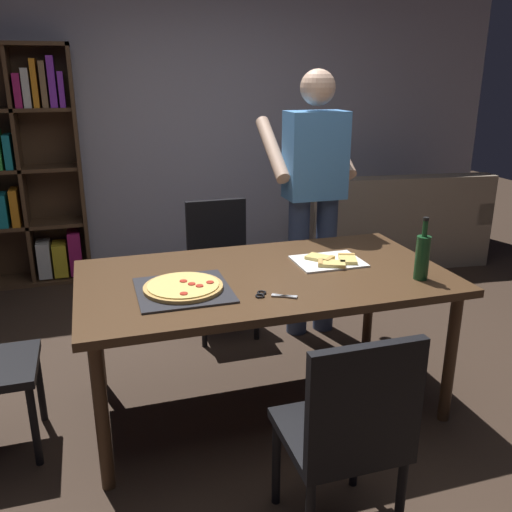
# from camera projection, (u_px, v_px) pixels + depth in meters

# --- Properties ---
(ground_plane) EXTENTS (12.00, 12.00, 0.00)m
(ground_plane) POSITION_uv_depth(u_px,v_px,m) (264.00, 401.00, 3.02)
(ground_plane) COLOR #38281E
(back_wall) EXTENTS (6.40, 0.10, 2.80)m
(back_wall) POSITION_uv_depth(u_px,v_px,m) (177.00, 111.00, 4.93)
(back_wall) COLOR #BCB7C6
(back_wall) RESTS_ON ground_plane
(dining_table) EXTENTS (1.86, 1.01, 0.75)m
(dining_table) POSITION_uv_depth(u_px,v_px,m) (265.00, 286.00, 2.80)
(dining_table) COLOR #4C331E
(dining_table) RESTS_ON ground_plane
(chair_near_camera) EXTENTS (0.42, 0.42, 0.90)m
(chair_near_camera) POSITION_uv_depth(u_px,v_px,m) (349.00, 429.00, 1.96)
(chair_near_camera) COLOR black
(chair_near_camera) RESTS_ON ground_plane
(chair_far_side) EXTENTS (0.42, 0.42, 0.90)m
(chair_far_side) POSITION_uv_depth(u_px,v_px,m) (220.00, 258.00, 3.76)
(chair_far_side) COLOR black
(chair_far_side) RESTS_ON ground_plane
(couch) EXTENTS (1.79, 1.05, 0.85)m
(couch) POSITION_uv_depth(u_px,v_px,m) (388.00, 228.00, 5.25)
(couch) COLOR gray
(couch) RESTS_ON ground_plane
(person_serving_pizza) EXTENTS (0.55, 0.54, 1.75)m
(person_serving_pizza) POSITION_uv_depth(u_px,v_px,m) (313.00, 190.00, 3.57)
(person_serving_pizza) COLOR #38476B
(person_serving_pizza) RESTS_ON ground_plane
(pepperoni_pizza_on_tray) EXTENTS (0.43, 0.43, 0.04)m
(pepperoni_pizza_on_tray) POSITION_uv_depth(u_px,v_px,m) (183.00, 288.00, 2.56)
(pepperoni_pizza_on_tray) COLOR #2D2D33
(pepperoni_pizza_on_tray) RESTS_ON dining_table
(pizza_slices_on_towel) EXTENTS (0.36, 0.29, 0.03)m
(pizza_slices_on_towel) POSITION_uv_depth(u_px,v_px,m) (330.00, 261.00, 2.95)
(pizza_slices_on_towel) COLOR white
(pizza_slices_on_towel) RESTS_ON dining_table
(wine_bottle) EXTENTS (0.07, 0.07, 0.32)m
(wine_bottle) POSITION_uv_depth(u_px,v_px,m) (422.00, 256.00, 2.68)
(wine_bottle) COLOR #194723
(wine_bottle) RESTS_ON dining_table
(kitchen_scissors) EXTENTS (0.19, 0.14, 0.01)m
(kitchen_scissors) POSITION_uv_depth(u_px,v_px,m) (269.00, 295.00, 2.51)
(kitchen_scissors) COLOR silver
(kitchen_scissors) RESTS_ON dining_table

